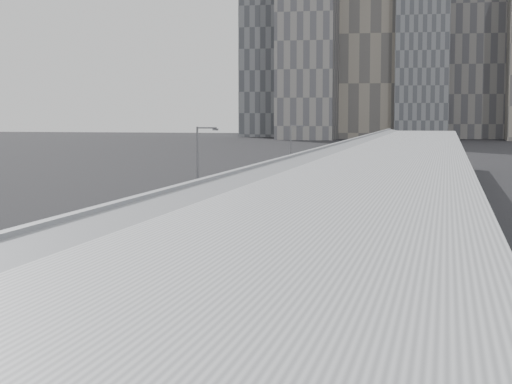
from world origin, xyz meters
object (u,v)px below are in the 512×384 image
(bus_0, at_px, (60,318))
(bus_2, at_px, (239,226))
(bus_5, at_px, (317,183))
(suv, at_px, (333,163))
(bus_4, at_px, (304,192))
(bus_7, at_px, (345,168))
(bus_3, at_px, (269,209))
(bus_6, at_px, (329,175))
(street_lamp_far, at_px, (292,148))
(bus_1, at_px, (174,258))
(shipping_container, at_px, (304,167))
(street_lamp_near, at_px, (200,168))

(bus_0, xyz_separation_m, bus_2, (0.45, 29.22, 0.01))
(bus_5, relative_size, suv, 2.53)
(bus_4, bearing_deg, bus_7, 94.20)
(bus_3, height_order, bus_6, bus_6)
(bus_6, relative_size, street_lamp_far, 1.67)
(bus_1, xyz_separation_m, bus_7, (0.29, 83.52, 0.04))
(bus_0, relative_size, bus_2, 1.00)
(bus_0, distance_m, suv, 127.87)
(bus_1, relative_size, bus_6, 0.93)
(street_lamp_far, xyz_separation_m, shipping_container, (0.21, 9.30, -3.40))
(bus_5, bearing_deg, bus_3, -84.56)
(bus_7, relative_size, shipping_container, 2.00)
(street_lamp_far, height_order, suv, street_lamp_far)
(bus_1, height_order, bus_2, bus_2)
(bus_6, distance_m, shipping_container, 20.68)
(bus_0, height_order, bus_6, bus_6)
(bus_1, distance_m, street_lamp_far, 78.28)
(bus_4, bearing_deg, bus_6, 95.04)
(bus_0, distance_m, shipping_container, 103.01)
(bus_0, height_order, bus_2, bus_2)
(bus_1, bearing_deg, bus_2, 91.36)
(bus_1, bearing_deg, bus_5, 93.87)
(street_lamp_far, height_order, shipping_container, street_lamp_far)
(bus_7, distance_m, street_lamp_near, 57.25)
(bus_4, height_order, suv, bus_4)
(bus_2, distance_m, shipping_container, 73.92)
(street_lamp_far, bearing_deg, bus_1, -84.92)
(shipping_container, bearing_deg, bus_6, -90.20)
(bus_5, relative_size, street_lamp_near, 1.46)
(suv, bearing_deg, shipping_container, -85.44)
(bus_1, height_order, bus_3, bus_3)
(bus_3, bearing_deg, bus_1, -86.96)
(bus_1, bearing_deg, bus_0, -85.21)
(bus_5, height_order, bus_7, bus_7)
(bus_0, xyz_separation_m, street_lamp_far, (-7.12, 93.47, 3.16))
(bus_6, bearing_deg, street_lamp_far, 122.62)
(bus_6, relative_size, suv, 2.72)
(bus_4, relative_size, bus_7, 0.98)
(street_lamp_near, distance_m, street_lamp_far, 51.15)
(bus_7, bearing_deg, street_lamp_far, -146.60)
(bus_0, relative_size, bus_5, 1.07)
(bus_5, xyz_separation_m, suv, (-5.46, 56.48, -0.86))
(street_lamp_near, bearing_deg, bus_7, 83.42)
(bus_5, height_order, bus_6, bus_6)
(bus_7, relative_size, street_lamp_near, 1.51)
(bus_4, bearing_deg, bus_0, -86.73)
(bus_4, bearing_deg, bus_1, -87.16)
(bus_1, bearing_deg, bus_7, 93.86)
(bus_7, height_order, street_lamp_near, street_lamp_near)
(bus_4, distance_m, shipping_container, 45.10)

